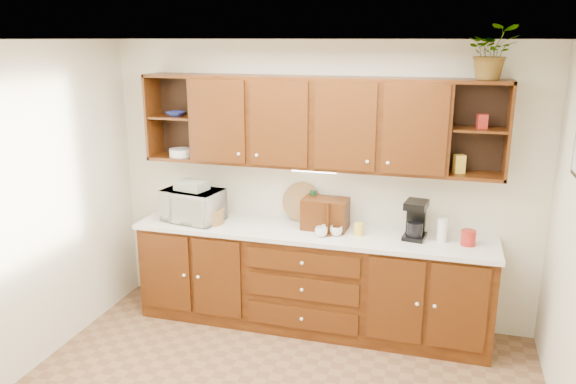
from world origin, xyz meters
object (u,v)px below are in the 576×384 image
Objects in this scene: bread_box at (325,214)px; potted_plant at (492,52)px; coffee_maker at (416,220)px; microwave at (193,205)px.

bread_box is 0.95× the size of potted_plant.
potted_plant is at bearing 2.81° from bread_box.
coffee_maker reaches higher than bread_box.
coffee_maker is 0.79× the size of potted_plant.
potted_plant reaches higher than microwave.
bread_box is 1.20× the size of coffee_maker.
bread_box is 1.92m from potted_plant.
bread_box is at bearing -179.51° from potted_plant.
coffee_maker is at bearing 0.66° from bread_box.
coffee_maker reaches higher than microwave.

